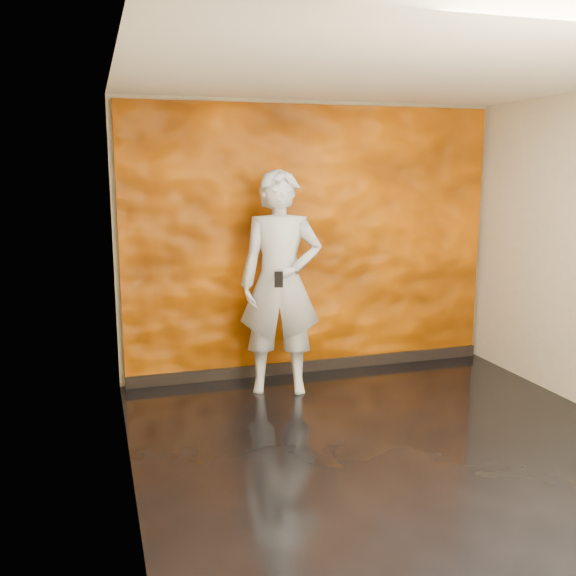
% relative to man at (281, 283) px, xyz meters
% --- Properties ---
extents(room, '(4.02, 4.02, 2.81)m').
position_rel_man_xyz_m(room, '(0.50, -1.46, 0.34)').
color(room, black).
rests_on(room, ground).
extents(feature_wall, '(3.90, 0.06, 2.75)m').
position_rel_man_xyz_m(feature_wall, '(0.50, 0.50, 0.32)').
color(feature_wall, '#EF6C00').
rests_on(feature_wall, ground).
extents(baseboard, '(3.90, 0.04, 0.12)m').
position_rel_man_xyz_m(baseboard, '(0.50, 0.46, -1.00)').
color(baseboard, black).
rests_on(baseboard, ground).
extents(man, '(0.88, 0.70, 2.12)m').
position_rel_man_xyz_m(man, '(0.00, 0.00, 0.00)').
color(man, '#999EA7').
rests_on(man, ground).
extents(phone, '(0.08, 0.04, 0.15)m').
position_rel_man_xyz_m(phone, '(-0.11, -0.30, 0.09)').
color(phone, black).
rests_on(phone, man).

